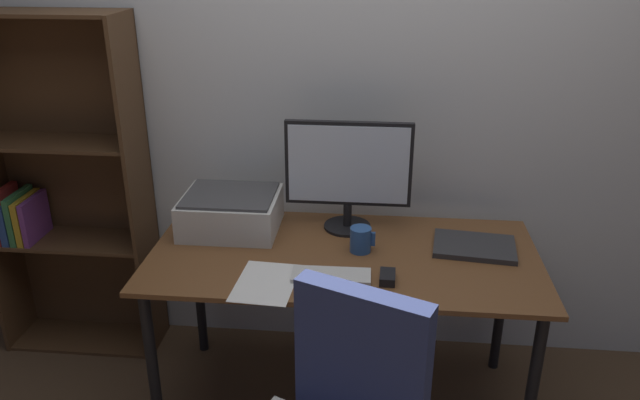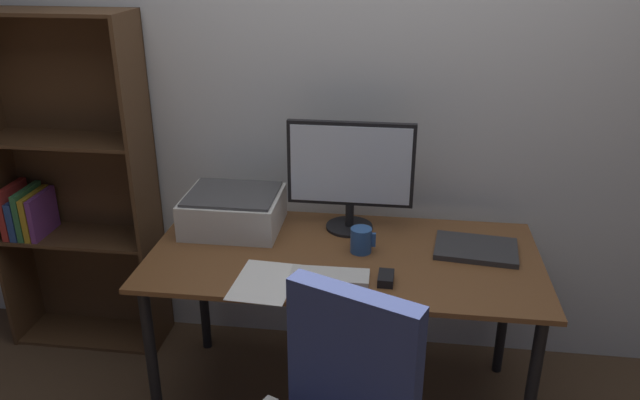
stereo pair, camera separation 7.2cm
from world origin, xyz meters
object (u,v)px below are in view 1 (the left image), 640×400
Objects in this scene: monitor at (348,169)px; mouse at (387,277)px; keyboard at (331,276)px; bookshelf at (63,193)px; desk at (343,271)px; printer at (231,212)px; coffee_mug at (361,240)px; laptop at (474,246)px.

monitor reaches higher than mouse.
monitor is 1.81× the size of keyboard.
keyboard is 0.18× the size of bookshelf.
mouse is at bearing -49.42° from desk.
printer is (-0.46, 0.37, 0.07)m from keyboard.
printer is (-0.56, 0.15, 0.03)m from coffee_mug.
desk is at bearing -15.57° from bookshelf.
coffee_mug is at bearing -15.23° from printer.
mouse reaches higher than desk.
mouse reaches higher than keyboard.
mouse is 1.62m from bookshelf.
laptop is at bearing -8.74° from bookshelf.
mouse is 0.95× the size of coffee_mug.
keyboard is at bearing -114.07° from coffee_mug.
desk is 0.28m from mouse.
monitor is 0.50m from keyboard.
desk is at bearing -19.72° from printer.
bookshelf reaches higher than desk.
coffee_mug is 0.32× the size of laptop.
laptop is (0.35, 0.29, -0.01)m from mouse.
laptop is (0.55, 0.28, 0.00)m from keyboard.
mouse is 0.06× the size of bookshelf.
keyboard is 1.43m from bookshelf.
monitor is 0.53m from printer.
monitor reaches higher than coffee_mug.
monitor is at bearing 90.47° from desk.
laptop is 1.88m from bookshelf.
bookshelf is (-1.31, 0.57, 0.04)m from keyboard.
keyboard is 0.25m from coffee_mug.
bookshelf is at bearing 155.39° from keyboard.
laptop is at bearing 7.93° from coffee_mug.
monitor is 5.18× the size of coffee_mug.
keyboard is at bearing -99.83° from desk.
mouse is (0.21, -0.00, 0.01)m from keyboard.
monitor is 5.47× the size of mouse.
printer is (-0.49, 0.18, 0.16)m from desk.
desk is 0.95× the size of bookshelf.
bookshelf reaches higher than printer.
printer reaches higher than keyboard.
coffee_mug is at bearing 64.92° from keyboard.
bookshelf is (-1.34, 0.37, 0.13)m from desk.
bookshelf is at bearing 166.06° from coffee_mug.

